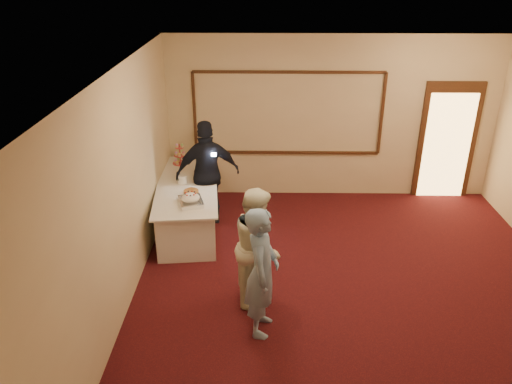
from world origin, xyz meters
TOP-DOWN VIEW (x-y plane):
  - floor at (0.00, 0.00)m, footprint 7.00×7.00m
  - room_walls at (0.00, 0.00)m, footprint 6.04×7.04m
  - wall_molding at (-0.80, 3.47)m, footprint 3.45×0.04m
  - doorway at (2.15, 3.45)m, footprint 1.05×0.07m
  - buffet_table at (-2.51, 2.20)m, footprint 1.24×2.62m
  - pavlova_tray at (-2.34, 1.45)m, footprint 0.44×0.50m
  - cupcake_stand at (-2.75, 3.08)m, footprint 0.28×0.28m
  - plate_stack_a at (-2.58, 2.21)m, footprint 0.17×0.17m
  - plate_stack_b at (-2.29, 2.61)m, footprint 0.18×0.18m
  - tart at (-2.38, 1.81)m, footprint 0.27×0.27m
  - man at (-1.25, -0.44)m, footprint 0.46×0.65m
  - woman at (-1.30, 0.19)m, footprint 0.69×0.84m
  - guest at (-2.17, 2.31)m, footprint 1.14×0.69m
  - camera_flash at (-2.03, 2.12)m, footprint 0.07×0.05m

SIDE VIEW (x-z plane):
  - floor at x=0.00m, z-range 0.00..0.00m
  - buffet_table at x=-2.51m, z-range 0.00..0.77m
  - tart at x=-2.38m, z-range 0.77..0.82m
  - woman at x=-1.30m, z-range 0.00..1.61m
  - man at x=-1.25m, z-range 0.00..1.66m
  - plate_stack_a at x=-2.58m, z-range 0.77..0.91m
  - pavlova_tray at x=-2.34m, z-range 0.76..0.93m
  - plate_stack_b at x=-2.29m, z-range 0.77..0.92m
  - guest at x=-2.17m, z-range 0.00..1.81m
  - cupcake_stand at x=-2.75m, z-range 0.71..1.12m
  - doorway at x=2.15m, z-range -0.02..2.18m
  - camera_flash at x=-2.03m, z-range 1.29..1.34m
  - wall_molding at x=-0.80m, z-range 0.83..2.38m
  - room_walls at x=0.00m, z-range 0.52..3.54m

